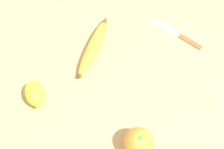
% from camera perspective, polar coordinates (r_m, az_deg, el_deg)
% --- Properties ---
extents(ground_plane, '(3.00, 3.00, 0.00)m').
position_cam_1_polar(ground_plane, '(0.94, 1.61, 2.13)').
color(ground_plane, tan).
extents(banana, '(0.23, 0.05, 0.04)m').
position_cam_1_polar(banana, '(0.96, -3.40, 5.16)').
color(banana, gold).
rests_on(banana, ground_plane).
extents(orange, '(0.08, 0.08, 0.08)m').
position_cam_1_polar(orange, '(0.80, 4.88, -12.28)').
color(orange, orange).
rests_on(orange, ground_plane).
extents(lemon, '(0.09, 0.09, 0.05)m').
position_cam_1_polar(lemon, '(0.89, -13.98, -3.39)').
color(lemon, yellow).
rests_on(lemon, ground_plane).
extents(paring_knife, '(0.08, 0.18, 0.01)m').
position_cam_1_polar(paring_knife, '(1.02, 12.01, 7.21)').
color(paring_knife, silver).
rests_on(paring_knife, ground_plane).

